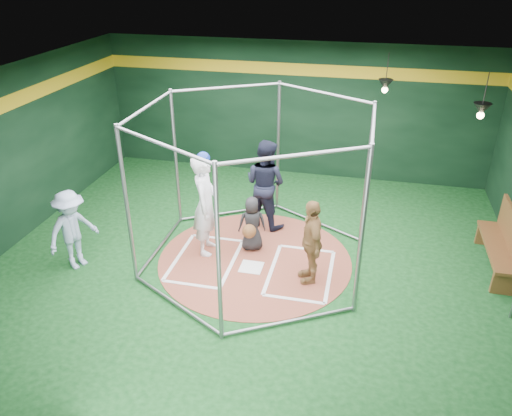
% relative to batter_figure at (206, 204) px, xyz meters
% --- Properties ---
extents(room_shell, '(10.10, 9.10, 3.53)m').
position_rel_batter_figure_xyz_m(room_shell, '(1.01, -0.10, 0.69)').
color(room_shell, '#0C3713').
rests_on(room_shell, ground).
extents(clay_disc, '(3.80, 3.80, 0.01)m').
position_rel_batter_figure_xyz_m(clay_disc, '(1.01, -0.11, -1.06)').
color(clay_disc, brown).
rests_on(clay_disc, ground).
extents(home_plate, '(0.43, 0.43, 0.01)m').
position_rel_batter_figure_xyz_m(home_plate, '(1.01, -0.41, -1.05)').
color(home_plate, white).
rests_on(home_plate, clay_disc).
extents(batter_box_left, '(1.17, 1.77, 0.01)m').
position_rel_batter_figure_xyz_m(batter_box_left, '(0.06, -0.36, -1.05)').
color(batter_box_left, white).
rests_on(batter_box_left, clay_disc).
extents(batter_box_right, '(1.17, 1.77, 0.01)m').
position_rel_batter_figure_xyz_m(batter_box_right, '(1.96, -0.36, -1.05)').
color(batter_box_right, white).
rests_on(batter_box_right, clay_disc).
extents(batting_cage, '(4.05, 4.67, 3.00)m').
position_rel_batter_figure_xyz_m(batting_cage, '(1.01, -0.11, 0.44)').
color(batting_cage, gray).
rests_on(batting_cage, ground).
extents(pendant_lamp_near, '(0.34, 0.34, 0.90)m').
position_rel_batter_figure_xyz_m(pendant_lamp_near, '(3.21, 3.49, 1.68)').
color(pendant_lamp_near, black).
rests_on(pendant_lamp_near, room_shell).
extents(pendant_lamp_far, '(0.34, 0.34, 0.90)m').
position_rel_batter_figure_xyz_m(pendant_lamp_far, '(5.01, 1.89, 1.68)').
color(pendant_lamp_far, black).
rests_on(pendant_lamp_far, room_shell).
extents(batter_figure, '(0.57, 0.80, 2.13)m').
position_rel_batter_figure_xyz_m(batter_figure, '(0.00, 0.00, 0.00)').
color(batter_figure, white).
rests_on(batter_figure, clay_disc).
extents(visitor_leopard, '(0.69, 1.03, 1.62)m').
position_rel_batter_figure_xyz_m(visitor_leopard, '(2.14, -0.53, -0.24)').
color(visitor_leopard, tan).
rests_on(visitor_leopard, clay_disc).
extents(catcher_figure, '(0.64, 0.65, 1.14)m').
position_rel_batter_figure_xyz_m(catcher_figure, '(0.86, 0.26, -0.48)').
color(catcher_figure, black).
rests_on(catcher_figure, clay_disc).
extents(umpire, '(1.17, 1.06, 1.96)m').
position_rel_batter_figure_xyz_m(umpire, '(0.90, 1.35, -0.07)').
color(umpire, black).
rests_on(umpire, clay_disc).
extents(bystander_blue, '(0.96, 1.18, 1.59)m').
position_rel_batter_figure_xyz_m(bystander_blue, '(-2.27, -1.08, -0.27)').
color(bystander_blue, '#9BADCD').
rests_on(bystander_blue, ground).
extents(dugout_bench, '(0.45, 1.95, 1.14)m').
position_rel_batter_figure_xyz_m(dugout_bench, '(5.65, 0.68, -0.48)').
color(dugout_bench, brown).
rests_on(dugout_bench, ground).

